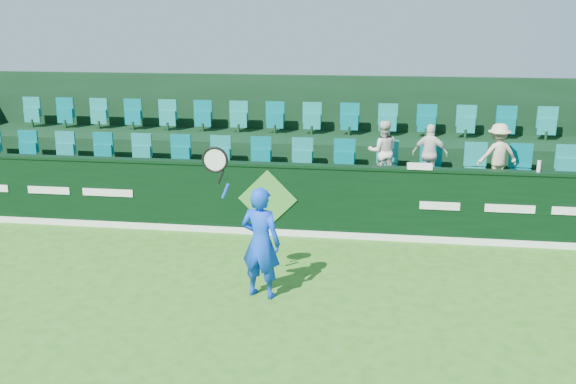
% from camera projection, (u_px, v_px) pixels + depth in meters
% --- Properties ---
extents(ground, '(60.00, 60.00, 0.00)m').
position_uv_depth(ground, '(216.00, 333.00, 8.26)').
color(ground, '#306B19').
rests_on(ground, ground).
extents(sponsor_hoarding, '(16.00, 0.25, 1.35)m').
position_uv_depth(sponsor_hoarding, '(269.00, 199.00, 11.90)').
color(sponsor_hoarding, black).
rests_on(sponsor_hoarding, ground).
extents(stand_tier_front, '(16.00, 2.00, 0.80)m').
position_uv_depth(stand_tier_front, '(278.00, 197.00, 13.03)').
color(stand_tier_front, black).
rests_on(stand_tier_front, ground).
extents(stand_tier_back, '(16.00, 1.80, 1.30)m').
position_uv_depth(stand_tier_back, '(291.00, 164.00, 14.77)').
color(stand_tier_back, black).
rests_on(stand_tier_back, ground).
extents(stand_rear, '(16.00, 4.10, 2.60)m').
position_uv_depth(stand_rear, '(294.00, 137.00, 15.05)').
color(stand_rear, black).
rests_on(stand_rear, ground).
extents(seat_row_front, '(13.50, 0.50, 0.60)m').
position_uv_depth(seat_row_front, '(281.00, 159.00, 13.22)').
color(seat_row_front, '#147973').
rests_on(seat_row_front, stand_tier_front).
extents(seat_row_back, '(13.50, 0.50, 0.60)m').
position_uv_depth(seat_row_back, '(293.00, 121.00, 14.81)').
color(seat_row_back, '#147973').
rests_on(seat_row_back, stand_tier_back).
extents(tennis_player, '(1.20, 0.53, 2.28)m').
position_uv_depth(tennis_player, '(260.00, 241.00, 9.16)').
color(tennis_player, blue).
rests_on(tennis_player, ground).
extents(spectator_left, '(0.64, 0.53, 1.20)m').
position_uv_depth(spectator_left, '(383.00, 151.00, 12.49)').
color(spectator_left, silver).
rests_on(spectator_left, stand_tier_front).
extents(spectator_middle, '(0.72, 0.40, 1.16)m').
position_uv_depth(spectator_middle, '(430.00, 154.00, 12.37)').
color(spectator_middle, white).
rests_on(spectator_middle, stand_tier_front).
extents(spectator_right, '(0.86, 0.63, 1.20)m').
position_uv_depth(spectator_right, '(498.00, 155.00, 12.19)').
color(spectator_right, beige).
rests_on(spectator_right, stand_tier_front).
extents(towel, '(0.43, 0.28, 0.06)m').
position_uv_depth(towel, '(420.00, 166.00, 11.34)').
color(towel, white).
rests_on(towel, sponsor_hoarding).
extents(drinks_bottle, '(0.06, 0.06, 0.20)m').
position_uv_depth(drinks_bottle, '(539.00, 166.00, 11.04)').
color(drinks_bottle, silver).
rests_on(drinks_bottle, sponsor_hoarding).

